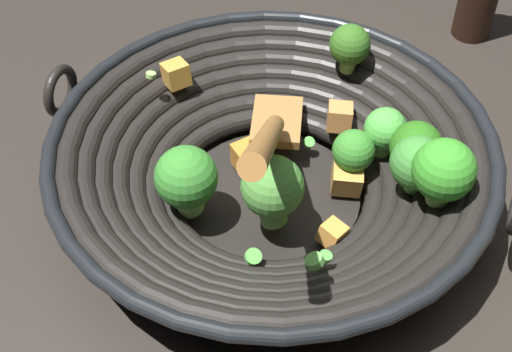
{
  "coord_description": "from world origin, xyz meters",
  "views": [
    {
      "loc": [
        0.07,
        -0.48,
        0.54
      ],
      "look_at": [
        -0.02,
        0.0,
        0.03
      ],
      "focal_mm": 51.37,
      "sensor_mm": 36.0,
      "label": 1
    }
  ],
  "objects": [
    {
      "name": "ground_plane",
      "position": [
        0.0,
        0.0,
        0.0
      ],
      "size": [
        4.0,
        4.0,
        0.0
      ],
      "primitive_type": "plane",
      "color": "#28231E"
    },
    {
      "name": "wok",
      "position": [
        0.0,
        -0.0,
        0.06
      ],
      "size": [
        0.46,
        0.42,
        0.25
      ],
      "color": "black",
      "rests_on": "ground"
    }
  ]
}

